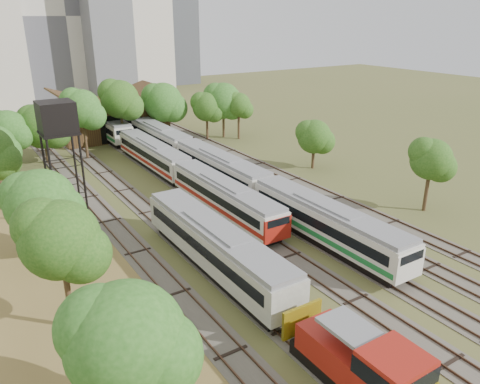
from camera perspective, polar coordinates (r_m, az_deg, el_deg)
ground at (r=33.32m, az=20.42°, el=-13.79°), size 240.00×240.00×0.00m
dry_grass_patch at (r=30.11m, az=-16.54°, el=-17.35°), size 14.00×60.00×0.04m
tracks at (r=49.75m, az=-3.16°, el=-0.65°), size 24.60×80.00×0.19m
railcar_red_set at (r=52.14m, az=-6.79°, el=2.26°), size 2.69×34.58×3.32m
railcar_green_set at (r=52.93m, az=-2.37°, el=2.80°), size 2.86×52.08×3.54m
railcar_rear at (r=76.77m, az=-15.91°, el=7.70°), size 2.84×16.08×3.51m
shunter_locomotive at (r=25.59m, az=14.97°, el=-19.94°), size 2.83×8.10×3.70m
old_grey_coach at (r=35.19m, az=-2.99°, el=-6.65°), size 2.95×18.00×3.65m
water_tower at (r=45.31m, az=-21.40°, el=8.09°), size 3.20×3.20×11.07m
rail_pile_far at (r=47.18m, az=12.57°, el=-2.24°), size 0.54×8.61×0.28m
maintenance_shed at (r=78.22m, az=-15.61°, el=8.76°), size 16.45×11.55×7.58m
tree_band_left at (r=39.13m, az=-24.86°, el=-0.76°), size 8.28×64.28×8.47m
tree_band_far at (r=68.82m, az=-13.41°, el=9.80°), size 35.79×9.73×9.66m
tree_band_right at (r=58.30m, az=9.72°, el=7.21°), size 4.36×38.02×7.28m
tower_centre at (r=118.16m, az=-21.53°, el=19.35°), size 20.00×18.00×36.00m
tower_far_right at (r=137.95m, az=-8.53°, el=18.82°), size 12.00×12.00×28.00m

